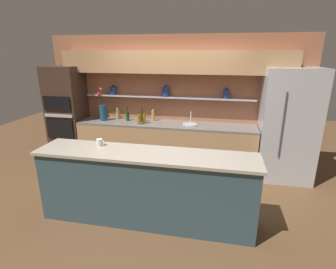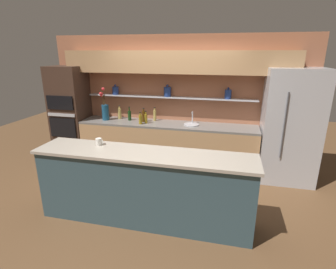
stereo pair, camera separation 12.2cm
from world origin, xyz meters
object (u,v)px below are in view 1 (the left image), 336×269
bottle_oil_3 (139,119)px  oven_tower (68,115)px  flower_vase (103,111)px  coffee_mug (100,142)px  bottle_oil_4 (144,118)px  sink_fixture (190,123)px  bottle_spirit_5 (153,115)px  bottle_spirit_2 (117,114)px  bottle_spirit_0 (142,116)px  bottle_wine_1 (128,116)px  refrigerator (288,126)px

bottle_oil_3 → oven_tower: bearing=174.6°
flower_vase → coffee_mug: bearing=-66.5°
bottle_oil_3 → bottle_oil_4: size_ratio=0.98×
sink_fixture → bottle_spirit_5: size_ratio=1.05×
bottle_spirit_2 → oven_tower: bearing=-171.4°
oven_tower → bottle_oil_3: bearing=-5.4°
oven_tower → bottle_spirit_0: (1.64, 0.03, 0.04)m
bottle_spirit_0 → bottle_wine_1: bearing=171.1°
bottle_spirit_2 → bottle_oil_3: 0.65m
bottle_oil_4 → flower_vase: bearing=175.9°
sink_fixture → bottle_oil_3: sink_fixture is taller
bottle_spirit_0 → bottle_oil_3: bearing=-92.6°
bottle_wine_1 → sink_fixture: bearing=-2.8°
refrigerator → bottle_spirit_0: bearing=178.7°
bottle_spirit_2 → sink_fixture: bearing=-5.5°
sink_fixture → flower_vase: bearing=-179.2°
refrigerator → bottle_oil_4: bearing=-179.1°
flower_vase → coffee_mug: size_ratio=6.50×
bottle_spirit_0 → bottle_spirit_5: size_ratio=1.02×
bottle_oil_3 → bottle_wine_1: bearing=143.8°
refrigerator → bottle_spirit_5: (-2.54, 0.20, 0.03)m
bottle_oil_3 → coffee_mug: 1.55m
bottle_oil_4 → refrigerator: bearing=0.9°
sink_fixture → bottle_spirit_0: 0.98m
bottle_spirit_2 → coffee_mug: bottle_spirit_2 is taller
flower_vase → bottle_spirit_5: flower_vase is taller
bottle_wine_1 → bottle_spirit_5: bottle_wine_1 is taller
sink_fixture → bottle_spirit_2: size_ratio=1.05×
sink_fixture → coffee_mug: sink_fixture is taller
bottle_oil_4 → bottle_spirit_5: size_ratio=0.90×
sink_fixture → bottle_oil_4: same height
sink_fixture → bottle_wine_1: size_ratio=1.02×
refrigerator → coffee_mug: (-2.82, -1.66, 0.06)m
bottle_spirit_2 → bottle_oil_4: size_ratio=1.12×
sink_fixture → bottle_oil_3: 1.00m
oven_tower → bottle_oil_4: oven_tower is taller
refrigerator → coffee_mug: bearing=-149.5°
bottle_wine_1 → bottle_spirit_5: bearing=9.6°
flower_vase → bottle_wine_1: bearing=10.1°
sink_fixture → refrigerator: bearing=-1.6°
bottle_spirit_0 → bottle_oil_3: size_ratio=1.16×
oven_tower → bottle_oil_3: 1.64m
bottle_spirit_2 → bottle_spirit_5: size_ratio=1.00×
bottle_oil_3 → bottle_spirit_5: bearing=58.0°
flower_vase → bottle_spirit_2: size_ratio=2.44×
oven_tower → sink_fixture: bearing=0.3°
sink_fixture → bottle_spirit_2: (-1.56, 0.15, 0.09)m
bottle_oil_4 → coffee_mug: bearing=-95.9°
oven_tower → bottle_wine_1: 1.32m
bottle_spirit_2 → bottle_oil_4: bottle_spirit_2 is taller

